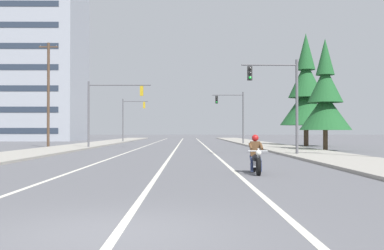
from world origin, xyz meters
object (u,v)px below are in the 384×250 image
(utility_pole_left_near, at_px, (48,93))
(apartment_building_far_left_block, at_px, (15,62))
(traffic_signal_near_right, at_px, (281,93))
(traffic_signal_near_left, at_px, (107,103))
(motorcycle_with_rider, at_px, (256,158))
(conifer_tree_right_verge_far, at_px, (306,94))
(conifer_tree_right_verge_near, at_px, (325,99))
(traffic_signal_mid_left, at_px, (130,114))
(traffic_signal_mid_right, at_px, (234,110))

(utility_pole_left_near, distance_m, apartment_building_far_left_block, 37.85)
(traffic_signal_near_right, distance_m, traffic_signal_near_left, 18.95)
(motorcycle_with_rider, bearing_deg, conifer_tree_right_verge_far, 72.61)
(traffic_signal_near_right, bearing_deg, conifer_tree_right_verge_near, 55.73)
(traffic_signal_mid_left, bearing_deg, conifer_tree_right_verge_far, -40.15)
(traffic_signal_near_right, xyz_separation_m, conifer_tree_right_verge_far, (6.50, 19.39, 1.48))
(apartment_building_far_left_block, bearing_deg, motorcycle_with_rider, -62.63)
(motorcycle_with_rider, height_order, traffic_signal_near_right, traffic_signal_near_right)
(utility_pole_left_near, xyz_separation_m, conifer_tree_right_verge_near, (24.52, -8.02, -1.12))
(traffic_signal_mid_right, bearing_deg, apartment_building_far_left_block, 145.39)
(traffic_signal_mid_right, distance_m, apartment_building_far_left_block, 43.08)
(traffic_signal_mid_right, relative_size, utility_pole_left_near, 0.61)
(traffic_signal_near_right, bearing_deg, conifer_tree_right_verge_far, 71.46)
(traffic_signal_near_left, relative_size, utility_pole_left_near, 0.61)
(traffic_signal_mid_right, distance_m, conifer_tree_right_verge_near, 18.49)
(traffic_signal_near_left, xyz_separation_m, traffic_signal_mid_left, (-0.83, 23.65, -0.14))
(traffic_signal_mid_left, bearing_deg, traffic_signal_near_right, -68.82)
(traffic_signal_near_left, height_order, conifer_tree_right_verge_near, conifer_tree_right_verge_near)
(conifer_tree_right_verge_far, bearing_deg, traffic_signal_mid_right, 141.69)
(traffic_signal_near_right, bearing_deg, traffic_signal_mid_left, 111.18)
(motorcycle_with_rider, xyz_separation_m, traffic_signal_mid_left, (-10.86, 49.37, 3.43))
(traffic_signal_near_left, bearing_deg, apartment_building_far_left_block, 121.38)
(utility_pole_left_near, bearing_deg, traffic_signal_near_left, -18.64)
(traffic_signal_near_right, bearing_deg, motorcycle_with_rider, -105.56)
(traffic_signal_near_right, bearing_deg, traffic_signal_near_left, 135.41)
(traffic_signal_near_left, bearing_deg, traffic_signal_mid_left, 92.01)
(conifer_tree_right_verge_far, bearing_deg, traffic_signal_near_left, -163.06)
(traffic_signal_mid_right, distance_m, traffic_signal_mid_left, 18.26)
(utility_pole_left_near, xyz_separation_m, apartment_building_far_left_block, (-15.65, 33.52, 8.00))
(traffic_signal_mid_right, distance_m, conifer_tree_right_verge_far, 9.10)
(traffic_signal_near_left, xyz_separation_m, conifer_tree_right_verge_far, (19.99, 6.09, 1.34))
(traffic_signal_mid_right, height_order, conifer_tree_right_verge_far, conifer_tree_right_verge_far)
(traffic_signal_mid_left, distance_m, conifer_tree_right_verge_far, 27.28)
(traffic_signal_mid_right, bearing_deg, motorcycle_with_rider, -94.46)
(traffic_signal_mid_left, relative_size, apartment_building_far_left_block, 0.23)
(motorcycle_with_rider, height_order, apartment_building_far_left_block, apartment_building_far_left_block)
(traffic_signal_near_right, height_order, apartment_building_far_left_block, apartment_building_far_left_block)
(motorcycle_with_rider, height_order, traffic_signal_mid_right, traffic_signal_mid_right)
(conifer_tree_right_verge_far, bearing_deg, apartment_building_far_left_block, 144.74)
(motorcycle_with_rider, xyz_separation_m, conifer_tree_right_verge_far, (9.96, 31.81, 4.91))
(traffic_signal_mid_left, distance_m, utility_pole_left_near, 22.27)
(traffic_signal_near_right, relative_size, conifer_tree_right_verge_near, 0.69)
(utility_pole_left_near, xyz_separation_m, conifer_tree_right_verge_far, (26.03, 4.05, 0.24))
(traffic_signal_near_left, bearing_deg, traffic_signal_mid_right, 42.00)
(motorcycle_with_rider, bearing_deg, utility_pole_left_near, 120.07)
(traffic_signal_near_right, xyz_separation_m, traffic_signal_mid_left, (-14.32, 36.95, -0.00))
(motorcycle_with_rider, bearing_deg, traffic_signal_mid_left, 102.41)
(motorcycle_with_rider, bearing_deg, conifer_tree_right_verge_near, 66.84)
(utility_pole_left_near, bearing_deg, conifer_tree_right_verge_far, 8.84)
(conifer_tree_right_verge_far, bearing_deg, motorcycle_with_rider, -107.39)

